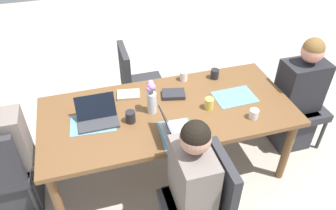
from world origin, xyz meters
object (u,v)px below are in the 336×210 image
(laptop_near_left_mid, at_px, (175,132))
(coffee_mug_centre_left, at_px, (215,74))
(flower_vase, at_px, (152,96))
(coffee_mug_centre_right, at_px, (209,104))
(person_near_left_mid, at_px, (191,193))
(chair_far_right_near, at_px, (137,81))
(dining_table, at_px, (168,116))
(laptop_head_left_left_near, at_px, (97,117))
(book_blue_cover, at_px, (173,94))
(person_head_left_left_near, at_px, (7,158))
(book_red_cover, at_px, (128,95))
(coffee_mug_far_left, at_px, (130,117))
(chair_head_right_left_far, at_px, (298,98))
(coffee_mug_near_right, at_px, (254,114))
(chair_near_left_mid, at_px, (204,200))
(person_head_right_left_far, at_px, (297,101))
(coffee_mug_near_left, at_px, (184,76))

(laptop_near_left_mid, height_order, coffee_mug_centre_left, laptop_near_left_mid)
(flower_vase, xyz_separation_m, coffee_mug_centre_right, (0.47, -0.09, -0.11))
(person_near_left_mid, height_order, chair_far_right_near, person_near_left_mid)
(dining_table, bearing_deg, laptop_head_left_left_near, 177.85)
(book_blue_cover, bearing_deg, flower_vase, -133.17)
(person_head_left_left_near, xyz_separation_m, person_near_left_mid, (1.30, -0.72, 0.00))
(chair_far_right_near, bearing_deg, book_red_cover, -108.06)
(person_head_left_left_near, xyz_separation_m, coffee_mug_far_left, (1.00, -0.06, 0.25))
(book_red_cover, bearing_deg, flower_vase, -52.04)
(laptop_head_left_left_near, bearing_deg, book_red_cover, 41.40)
(laptop_head_left_left_near, bearing_deg, chair_head_right_left_far, 1.88)
(chair_far_right_near, distance_m, laptop_near_left_mid, 1.18)
(person_head_left_left_near, height_order, person_near_left_mid, same)
(person_head_left_left_near, bearing_deg, coffee_mug_near_right, -8.57)
(chair_near_left_mid, height_order, person_head_right_left_far, person_head_right_left_far)
(person_head_left_left_near, distance_m, coffee_mug_centre_right, 1.69)
(coffee_mug_near_left, relative_size, book_blue_cover, 0.46)
(coffee_mug_centre_left, bearing_deg, chair_near_left_mid, -114.97)
(chair_head_right_left_far, height_order, book_red_cover, chair_head_right_left_far)
(person_head_left_left_near, bearing_deg, chair_far_right_near, 33.75)
(person_head_left_left_near, bearing_deg, coffee_mug_near_left, 13.59)
(chair_near_left_mid, distance_m, flower_vase, 0.90)
(chair_head_right_left_far, xyz_separation_m, coffee_mug_near_right, (-0.73, -0.38, 0.27))
(coffee_mug_near_left, relative_size, book_red_cover, 0.46)
(laptop_head_left_left_near, relative_size, laptop_near_left_mid, 1.00)
(coffee_mug_near_right, distance_m, book_red_cover, 1.09)
(coffee_mug_near_left, bearing_deg, coffee_mug_centre_right, -81.41)
(person_near_left_mid, bearing_deg, chair_near_left_mid, -38.76)
(coffee_mug_far_left, bearing_deg, person_head_left_left_near, 176.36)
(person_near_left_mid, height_order, book_blue_cover, person_near_left_mid)
(chair_far_right_near, height_order, book_blue_cover, chair_far_right_near)
(laptop_head_left_left_near, relative_size, coffee_mug_near_right, 3.96)
(coffee_mug_centre_left, height_order, book_red_cover, coffee_mug_centre_left)
(coffee_mug_near_left, xyz_separation_m, coffee_mug_far_left, (-0.60, -0.45, 0.00))
(laptop_head_left_left_near, bearing_deg, person_near_left_mid, -53.54)
(coffee_mug_centre_left, bearing_deg, person_near_left_mid, -119.37)
(person_head_left_left_near, relative_size, coffee_mug_far_left, 12.06)
(flower_vase, bearing_deg, chair_head_right_left_far, 2.79)
(coffee_mug_centre_right, bearing_deg, person_near_left_mid, -120.03)
(chair_near_left_mid, height_order, book_blue_cover, chair_near_left_mid)
(chair_near_left_mid, relative_size, coffee_mug_near_right, 11.14)
(dining_table, relative_size, person_head_right_left_far, 1.78)
(laptop_head_left_left_near, bearing_deg, coffee_mug_near_left, 23.29)
(flower_vase, distance_m, coffee_mug_near_left, 0.56)
(laptop_near_left_mid, bearing_deg, laptop_head_left_left_near, 147.39)
(flower_vase, bearing_deg, person_head_right_left_far, -0.05)
(chair_head_right_left_far, xyz_separation_m, coffee_mug_centre_left, (-0.81, 0.25, 0.27))
(chair_near_left_mid, relative_size, chair_far_right_near, 1.00)
(person_head_right_left_far, height_order, book_blue_cover, person_head_right_left_far)
(chair_far_right_near, bearing_deg, dining_table, -82.35)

